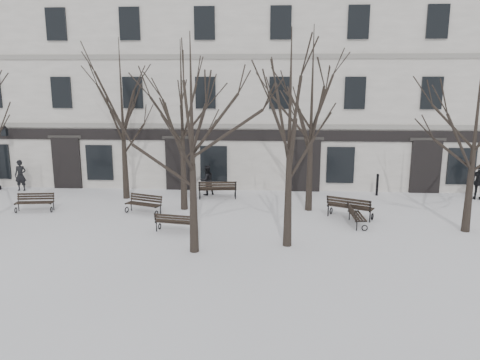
# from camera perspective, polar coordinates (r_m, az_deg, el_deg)

# --- Properties ---
(ground) EXTENTS (100.00, 100.00, 0.00)m
(ground) POSITION_cam_1_polar(r_m,az_deg,el_deg) (18.68, -1.03, -6.83)
(ground) COLOR white
(ground) RESTS_ON ground
(building) EXTENTS (40.40, 10.20, 11.40)m
(building) POSITION_cam_1_polar(r_m,az_deg,el_deg) (30.62, 0.81, 11.03)
(building) COLOR silver
(building) RESTS_ON ground
(tree_1) EXTENTS (5.34, 5.34, 7.63)m
(tree_1) POSITION_cam_1_polar(r_m,az_deg,el_deg) (16.09, -5.92, 7.45)
(tree_1) COLOR black
(tree_1) RESTS_ON ground
(tree_2) EXTENTS (5.48, 5.48, 7.83)m
(tree_2) POSITION_cam_1_polar(r_m,az_deg,el_deg) (16.71, 6.11, 8.05)
(tree_2) COLOR black
(tree_2) RESTS_ON ground
(tree_3) EXTENTS (5.65, 5.65, 8.07)m
(tree_3) POSITION_cam_1_polar(r_m,az_deg,el_deg) (20.49, 27.03, 7.95)
(tree_3) COLOR black
(tree_3) RESTS_ON ground
(tree_4) EXTENTS (5.69, 5.69, 8.13)m
(tree_4) POSITION_cam_1_polar(r_m,az_deg,el_deg) (24.55, -14.24, 9.43)
(tree_4) COLOR black
(tree_4) RESTS_ON ground
(tree_5) EXTENTS (5.50, 5.50, 7.85)m
(tree_5) POSITION_cam_1_polar(r_m,az_deg,el_deg) (21.86, -7.11, 8.97)
(tree_5) COLOR black
(tree_5) RESTS_ON ground
(tree_6) EXTENTS (5.94, 5.94, 8.48)m
(tree_6) POSITION_cam_1_polar(r_m,az_deg,el_deg) (21.74, 8.76, 9.95)
(tree_6) COLOR black
(tree_6) RESTS_ON ground
(bench_0) EXTENTS (1.76, 0.83, 0.86)m
(bench_0) POSITION_cam_1_polar(r_m,az_deg,el_deg) (24.00, -23.73, -2.44)
(bench_0) COLOR black
(bench_0) RESTS_ON ground
(bench_1) EXTENTS (1.68, 0.88, 0.81)m
(bench_1) POSITION_cam_1_polar(r_m,az_deg,el_deg) (19.16, -7.96, -5.07)
(bench_1) COLOR black
(bench_1) RESTS_ON ground
(bench_2) EXTENTS (2.08, 1.54, 1.01)m
(bench_2) POSITION_cam_1_polar(r_m,az_deg,el_deg) (21.38, 13.24, -3.18)
(bench_2) COLOR black
(bench_2) RESTS_ON ground
(bench_3) EXTENTS (1.81, 1.17, 0.87)m
(bench_3) POSITION_cam_1_polar(r_m,az_deg,el_deg) (22.12, -11.62, -2.80)
(bench_3) COLOR black
(bench_3) RESTS_ON ground
(bench_4) EXTENTS (2.02, 0.93, 0.99)m
(bench_4) POSITION_cam_1_polar(r_m,az_deg,el_deg) (24.30, -2.76, -1.08)
(bench_4) COLOR black
(bench_4) RESTS_ON ground
(bench_5) EXTENTS (0.63, 1.63, 0.81)m
(bench_5) POSITION_cam_1_polar(r_m,az_deg,el_deg) (20.48, 13.92, -4.19)
(bench_5) COLOR black
(bench_5) RESTS_ON ground
(bollard_a) EXTENTS (0.14, 0.14, 1.09)m
(bollard_a) POSITION_cam_1_polar(r_m,az_deg,el_deg) (25.02, -6.79, -0.66)
(bollard_a) COLOR black
(bollard_a) RESTS_ON ground
(bollard_b) EXTENTS (0.15, 0.15, 1.19)m
(bollard_b) POSITION_cam_1_polar(r_m,az_deg,el_deg) (26.03, 16.39, -0.45)
(bollard_b) COLOR black
(bollard_b) RESTS_ON ground
(pedestrian_a) EXTENTS (0.66, 0.45, 1.74)m
(pedestrian_a) POSITION_cam_1_polar(r_m,az_deg,el_deg) (28.94, -25.04, -1.17)
(pedestrian_a) COLOR black
(pedestrian_a) RESTS_ON ground
(pedestrian_b) EXTENTS (0.99, 0.94, 1.61)m
(pedestrian_b) POSITION_cam_1_polar(r_m,az_deg,el_deg) (25.33, -4.04, -1.80)
(pedestrian_b) COLOR black
(pedestrian_b) RESTS_ON ground
(pedestrian_c) EXTENTS (1.17, 0.72, 1.85)m
(pedestrian_c) POSITION_cam_1_polar(r_m,az_deg,el_deg) (27.23, 27.00, -2.13)
(pedestrian_c) COLOR black
(pedestrian_c) RESTS_ON ground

